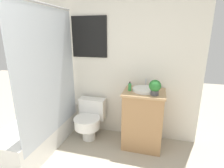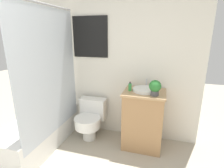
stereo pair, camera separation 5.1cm
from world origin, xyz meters
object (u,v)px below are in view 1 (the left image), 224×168
Objects in this scene: sink at (145,89)px; soap_bottle at (130,87)px; potted_plant at (155,87)px; toilet at (90,118)px.

soap_bottle is at bearing -167.25° from sink.
soap_bottle is (-0.20, -0.05, 0.03)m from sink.
soap_bottle is at bearing 164.59° from potted_plant.
sink is (0.83, 0.03, 0.54)m from toilet.
potted_plant is (0.34, -0.09, 0.06)m from soap_bottle.
sink is 0.21m from soap_bottle.
toilet is 0.85m from soap_bottle.
potted_plant is at bearing -15.41° from soap_bottle.
potted_plant reaches higher than sink.
sink is 2.86× the size of soap_bottle.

